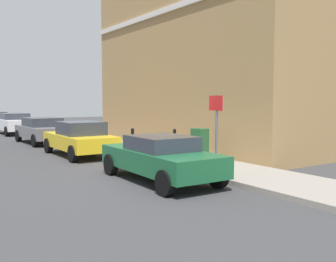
# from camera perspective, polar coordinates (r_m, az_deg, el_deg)

# --- Properties ---
(ground) EXTENTS (80.00, 80.00, 0.00)m
(ground) POSITION_cam_1_polar(r_m,az_deg,el_deg) (12.20, -2.25, -6.21)
(ground) COLOR #38383A
(sidewalk) EXTENTS (2.44, 30.00, 0.15)m
(sidewalk) POSITION_cam_1_polar(r_m,az_deg,el_deg) (18.33, -6.78, -2.37)
(sidewalk) COLOR gray
(sidewalk) RESTS_ON ground
(corner_building) EXTENTS (7.10, 12.95, 9.23)m
(corner_building) POSITION_cam_1_polar(r_m,az_deg,el_deg) (19.73, 7.76, 11.33)
(corner_building) COLOR #9E7A4C
(corner_building) RESTS_ON ground
(car_green) EXTENTS (1.91, 4.28, 1.29)m
(car_green) POSITION_cam_1_polar(r_m,az_deg,el_deg) (10.88, -1.14, -3.88)
(car_green) COLOR #195933
(car_green) RESTS_ON ground
(car_yellow) EXTENTS (1.90, 4.21, 1.42)m
(car_yellow) POSITION_cam_1_polar(r_m,az_deg,el_deg) (16.20, -12.91, -1.07)
(car_yellow) COLOR gold
(car_yellow) RESTS_ON ground
(car_grey) EXTENTS (2.07, 4.20, 1.37)m
(car_grey) POSITION_cam_1_polar(r_m,az_deg,el_deg) (21.49, -18.05, 0.19)
(car_grey) COLOR slate
(car_grey) RESTS_ON ground
(car_white) EXTENTS (2.02, 4.32, 1.41)m
(car_white) POSITION_cam_1_polar(r_m,az_deg,el_deg) (27.98, -21.77, 1.11)
(car_white) COLOR silver
(car_white) RESTS_ON ground
(utility_cabinet) EXTENTS (0.46, 0.61, 1.15)m
(utility_cabinet) POSITION_cam_1_polar(r_m,az_deg,el_deg) (13.51, 4.71, -2.25)
(utility_cabinet) COLOR #1E4C28
(utility_cabinet) RESTS_ON sidewalk
(bollard_near_cabinet) EXTENTS (0.14, 0.14, 1.04)m
(bollard_near_cabinet) POSITION_cam_1_polar(r_m,az_deg,el_deg) (14.92, 0.97, -1.50)
(bollard_near_cabinet) COLOR black
(bollard_near_cabinet) RESTS_ON sidewalk
(bollard_far_kerb) EXTENTS (0.14, 0.14, 1.04)m
(bollard_far_kerb) POSITION_cam_1_polar(r_m,az_deg,el_deg) (15.33, -5.26, -1.35)
(bollard_far_kerb) COLOR black
(bollard_far_kerb) RESTS_ON sidewalk
(street_sign) EXTENTS (0.08, 0.60, 2.30)m
(street_sign) POSITION_cam_1_polar(r_m,az_deg,el_deg) (11.40, 7.17, 1.42)
(street_sign) COLOR #59595B
(street_sign) RESTS_ON sidewalk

